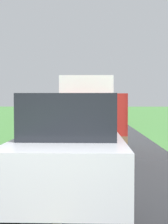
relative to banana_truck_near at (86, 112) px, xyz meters
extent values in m
cube|color=#2D2D30|center=(-0.01, -0.80, -0.81)|extent=(0.90, 5.51, 0.24)
cube|color=brown|center=(-0.01, -0.80, -0.61)|extent=(2.30, 5.80, 0.20)
cube|color=silver|center=(-0.01, 1.15, 0.44)|extent=(2.10, 1.90, 1.90)
cube|color=black|center=(-0.01, 2.10, 0.78)|extent=(1.78, 0.02, 0.76)
cube|color=maroon|center=(-1.12, -1.78, 0.04)|extent=(0.08, 3.85, 1.10)
cube|color=maroon|center=(1.10, -1.78, 0.04)|extent=(0.08, 3.85, 1.10)
cube|color=maroon|center=(-0.01, -3.66, 0.04)|extent=(2.30, 0.08, 1.10)
cube|color=maroon|center=(-0.01, 0.11, 0.04)|extent=(2.30, 0.08, 1.10)
cylinder|color=black|center=(-1.06, 1.00, -0.91)|extent=(0.28, 1.00, 1.00)
cylinder|color=black|center=(1.04, 1.00, -0.91)|extent=(0.28, 1.00, 1.00)
cylinder|color=black|center=(-1.06, -2.40, -0.91)|extent=(0.28, 1.00, 1.00)
cylinder|color=black|center=(1.04, -2.40, -0.91)|extent=(0.28, 1.00, 1.00)
ellipsoid|color=gold|center=(-0.65, -2.29, -0.29)|extent=(0.41, 0.49, 0.42)
ellipsoid|color=#AED032|center=(0.44, -1.70, -0.01)|extent=(0.52, 0.57, 0.42)
ellipsoid|color=#B7CA1F|center=(-0.58, -2.43, 0.01)|extent=(0.49, 0.58, 0.39)
ellipsoid|color=#AFCC1F|center=(0.24, -2.64, 0.33)|extent=(0.53, 0.58, 0.49)
ellipsoid|color=#AFC52D|center=(0.52, -1.71, 0.31)|extent=(0.49, 0.62, 0.37)
ellipsoid|color=#B5C61D|center=(-0.88, -2.35, -0.29)|extent=(0.56, 0.66, 0.42)
ellipsoid|color=#ACBD31|center=(0.50, -2.32, -0.03)|extent=(0.49, 0.58, 0.41)
ellipsoid|color=#B3C127|center=(-0.27, -1.21, 0.29)|extent=(0.41, 0.47, 0.39)
ellipsoid|color=#ACD329|center=(0.62, -0.62, 0.31)|extent=(0.42, 0.51, 0.37)
ellipsoid|color=#B8D024|center=(0.56, -2.57, 0.34)|extent=(0.58, 0.54, 0.46)
ellipsoid|color=gold|center=(-0.13, -1.85, 0.00)|extent=(0.44, 0.41, 0.51)
ellipsoid|color=#B4C21B|center=(-0.19, -0.41, 0.33)|extent=(0.42, 0.48, 0.41)
ellipsoid|color=#B0CC2B|center=(0.42, -1.61, 0.01)|extent=(0.58, 0.64, 0.36)
ellipsoid|color=#ACBE1C|center=(0.40, -1.51, 0.33)|extent=(0.43, 0.45, 0.44)
cube|color=#2D2D30|center=(-0.25, 14.26, -0.81)|extent=(0.90, 5.51, 0.24)
cube|color=brown|center=(-0.25, 14.26, -0.61)|extent=(2.30, 5.80, 0.20)
cube|color=red|center=(-0.25, 16.21, 0.44)|extent=(2.10, 1.90, 1.90)
cube|color=black|center=(-0.25, 17.17, 0.78)|extent=(1.78, 0.02, 0.76)
cube|color=#2D517F|center=(-1.36, 13.29, 0.04)|extent=(0.08, 3.85, 1.10)
cube|color=#2D517F|center=(0.86, 13.29, 0.04)|extent=(0.08, 3.85, 1.10)
cube|color=#2D517F|center=(-0.25, 11.40, 0.04)|extent=(2.30, 0.08, 1.10)
cube|color=#2D517F|center=(-0.25, 15.17, 0.04)|extent=(2.30, 0.08, 1.10)
cylinder|color=black|center=(-1.30, 16.06, -0.91)|extent=(0.28, 1.00, 1.00)
cylinder|color=black|center=(0.80, 16.06, -0.91)|extent=(0.28, 1.00, 1.00)
cylinder|color=black|center=(-1.30, 12.67, -0.91)|extent=(0.28, 1.00, 1.00)
cylinder|color=black|center=(0.80, 12.67, -0.91)|extent=(0.28, 1.00, 1.00)
ellipsoid|color=#B7CF1A|center=(-1.08, 13.35, 0.34)|extent=(0.45, 0.55, 0.37)
ellipsoid|color=#B3D223|center=(0.23, 12.56, -0.03)|extent=(0.51, 0.54, 0.52)
ellipsoid|color=gold|center=(-0.91, 12.07, -0.33)|extent=(0.42, 0.48, 0.44)
ellipsoid|color=#ADC522|center=(-0.71, 14.29, -0.32)|extent=(0.53, 0.54, 0.47)
ellipsoid|color=#BCD41D|center=(-0.20, 14.78, 0.01)|extent=(0.48, 0.43, 0.45)
ellipsoid|color=gold|center=(0.49, 13.66, -0.30)|extent=(0.43, 0.53, 0.37)
ellipsoid|color=#B0C31D|center=(-0.47, 12.21, -0.33)|extent=(0.44, 0.57, 0.48)
ellipsoid|color=gold|center=(0.51, 13.19, 0.31)|extent=(0.40, 0.40, 0.48)
ellipsoid|color=gold|center=(-0.99, 14.71, -0.01)|extent=(0.40, 0.50, 0.49)
ellipsoid|color=#BDD121|center=(-0.13, 11.67, -0.04)|extent=(0.59, 0.73, 0.44)
ellipsoid|color=#BBC61D|center=(-0.04, 11.77, 0.00)|extent=(0.52, 0.55, 0.37)
cube|color=#B7BABF|center=(-0.13, -5.97, -0.59)|extent=(1.70, 4.10, 0.80)
cube|color=black|center=(-0.13, -6.17, 0.16)|extent=(1.44, 2.05, 0.70)
cylinder|color=black|center=(-0.90, -4.70, -1.09)|extent=(0.20, 0.64, 0.64)
cylinder|color=black|center=(0.64, -4.70, -1.09)|extent=(0.20, 0.64, 0.64)
cylinder|color=black|center=(-0.90, -7.24, -1.09)|extent=(0.20, 0.64, 0.64)
cylinder|color=black|center=(0.64, -7.24, -1.09)|extent=(0.20, 0.64, 0.64)
camera|label=1|loc=(0.25, -11.37, 0.40)|focal=48.24mm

